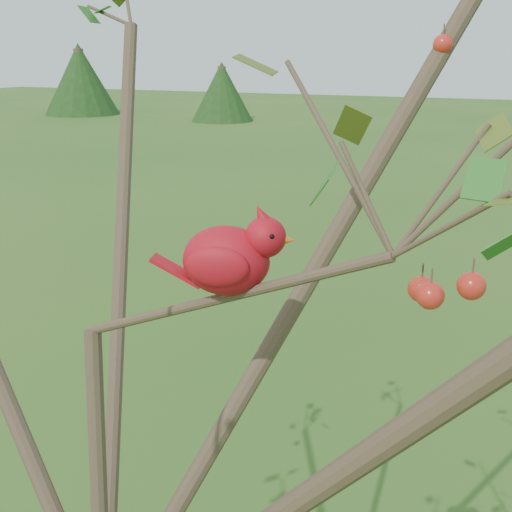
# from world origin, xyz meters

# --- Properties ---
(crabapple_tree) EXTENTS (2.35, 2.05, 2.95)m
(crabapple_tree) POSITION_xyz_m (0.03, -0.02, 2.12)
(crabapple_tree) COLOR #3F3122
(crabapple_tree) RESTS_ON ground
(cardinal) EXTENTS (0.24, 0.15, 0.17)m
(cardinal) POSITION_xyz_m (0.28, 0.08, 2.15)
(cardinal) COLOR #A60E18
(cardinal) RESTS_ON ground
(distant_trees) EXTENTS (40.31, 11.98, 3.14)m
(distant_trees) POSITION_xyz_m (-1.41, 23.39, 1.42)
(distant_trees) COLOR #3F3122
(distant_trees) RESTS_ON ground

